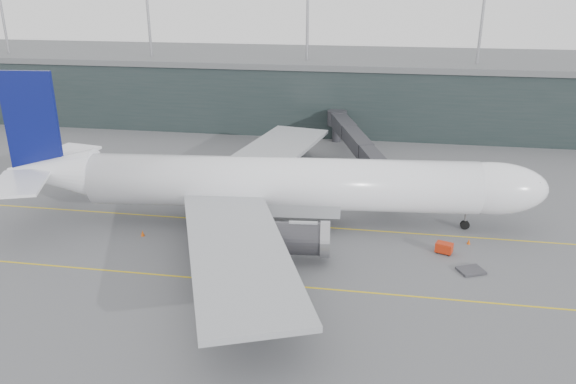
# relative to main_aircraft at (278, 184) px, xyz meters

# --- Properties ---
(ground) EXTENTS (320.00, 320.00, 0.00)m
(ground) POSITION_rel_main_aircraft_xyz_m (-8.16, 3.69, -5.74)
(ground) COLOR #525256
(ground) RESTS_ON ground
(taxiline_a) EXTENTS (160.00, 0.25, 0.02)m
(taxiline_a) POSITION_rel_main_aircraft_xyz_m (-8.16, -0.31, -5.73)
(taxiline_a) COLOR gold
(taxiline_a) RESTS_ON ground
(taxiline_b) EXTENTS (160.00, 0.25, 0.02)m
(taxiline_b) POSITION_rel_main_aircraft_xyz_m (-8.16, -16.31, -5.73)
(taxiline_b) COLOR gold
(taxiline_b) RESTS_ON ground
(taxiline_lead_main) EXTENTS (0.25, 60.00, 0.02)m
(taxiline_lead_main) POSITION_rel_main_aircraft_xyz_m (-3.16, 23.69, -5.73)
(taxiline_lead_main) COLOR gold
(taxiline_lead_main) RESTS_ON ground
(terminal) EXTENTS (240.00, 36.00, 29.00)m
(terminal) POSITION_rel_main_aircraft_xyz_m (-8.16, 61.69, 1.88)
(terminal) COLOR #1F2A2A
(terminal) RESTS_ON ground
(main_aircraft) EXTENTS (72.92, 68.25, 20.44)m
(main_aircraft) POSITION_rel_main_aircraft_xyz_m (0.00, 0.00, 0.00)
(main_aircraft) COLOR white
(main_aircraft) RESTS_ON ground
(jet_bridge) EXTENTS (14.54, 42.86, 6.40)m
(jet_bridge) POSITION_rel_main_aircraft_xyz_m (10.49, 27.51, -0.94)
(jet_bridge) COLOR #2A2A2F
(jet_bridge) RESTS_ON ground
(gse_cart) EXTENTS (2.28, 1.85, 1.35)m
(gse_cart) POSITION_rel_main_aircraft_xyz_m (21.57, -5.48, -4.99)
(gse_cart) COLOR #B7270D
(gse_cart) RESTS_ON ground
(baggage_dolly) EXTENTS (3.47, 3.20, 0.28)m
(baggage_dolly) POSITION_rel_main_aircraft_xyz_m (24.23, -9.76, -5.57)
(baggage_dolly) COLOR #353539
(baggage_dolly) RESTS_ON ground
(uld_a) EXTENTS (2.41, 2.14, 1.85)m
(uld_a) POSITION_rel_main_aircraft_xyz_m (-12.85, 13.88, -4.76)
(uld_a) COLOR #35353A
(uld_a) RESTS_ON ground
(uld_b) EXTENTS (2.06, 1.78, 1.65)m
(uld_b) POSITION_rel_main_aircraft_xyz_m (-12.07, 14.15, -4.87)
(uld_b) COLOR #35353A
(uld_b) RESTS_ON ground
(uld_c) EXTENTS (2.33, 2.13, 1.73)m
(uld_c) POSITION_rel_main_aircraft_xyz_m (-9.70, 13.72, -4.83)
(uld_c) COLOR #35353A
(uld_c) RESTS_ON ground
(cone_nose) EXTENTS (0.44, 0.44, 0.70)m
(cone_nose) POSITION_rel_main_aircraft_xyz_m (24.94, -2.37, -5.38)
(cone_nose) COLOR #D2510B
(cone_nose) RESTS_ON ground
(cone_wing_stbd) EXTENTS (0.40, 0.40, 0.64)m
(cone_wing_stbd) POSITION_rel_main_aircraft_xyz_m (3.23, -13.54, -5.42)
(cone_wing_stbd) COLOR #D45C0B
(cone_wing_stbd) RESTS_ON ground
(cone_wing_port) EXTENTS (0.50, 0.50, 0.80)m
(cone_wing_port) POSITION_rel_main_aircraft_xyz_m (1.39, 15.88, -5.33)
(cone_wing_port) COLOR #D2440B
(cone_wing_port) RESTS_ON ground
(cone_tail) EXTENTS (0.50, 0.50, 0.80)m
(cone_tail) POSITION_rel_main_aircraft_xyz_m (-16.82, -6.89, -5.34)
(cone_tail) COLOR #F95E0D
(cone_tail) RESTS_ON ground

